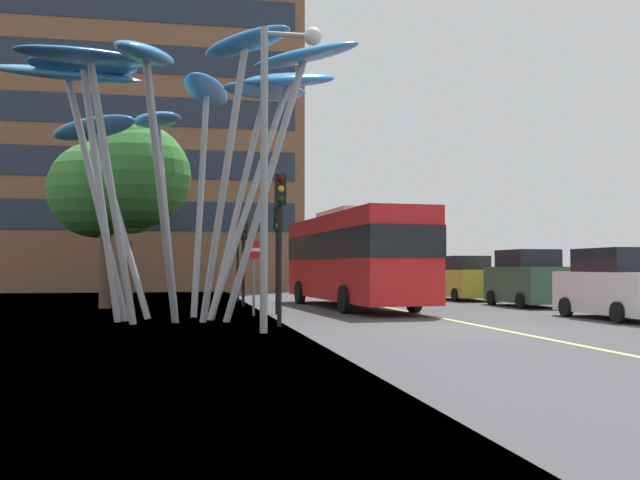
# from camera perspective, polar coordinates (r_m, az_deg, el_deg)

# --- Properties ---
(ground) EXTENTS (120.00, 240.00, 0.10)m
(ground) POSITION_cam_1_polar(r_m,az_deg,el_deg) (17.89, 7.98, -7.27)
(ground) COLOR #424244
(red_bus) EXTENTS (3.26, 11.62, 3.72)m
(red_bus) POSITION_cam_1_polar(r_m,az_deg,el_deg) (27.30, 2.58, -1.15)
(red_bus) COLOR red
(red_bus) RESTS_ON ground
(leaf_sculpture) EXTENTS (10.46, 9.76, 7.90)m
(leaf_sculpture) POSITION_cam_1_polar(r_m,az_deg,el_deg) (21.71, -11.20, 10.90)
(leaf_sculpture) COLOR #9EA0A5
(leaf_sculpture) RESTS_ON ground
(traffic_light_kerb_near) EXTENTS (0.28, 0.42, 3.97)m
(traffic_light_kerb_near) POSITION_cam_1_polar(r_m,az_deg,el_deg) (18.76, -3.19, 1.87)
(traffic_light_kerb_near) COLOR black
(traffic_light_kerb_near) RESTS_ON ground
(traffic_light_kerb_far) EXTENTS (0.28, 0.42, 3.56)m
(traffic_light_kerb_far) POSITION_cam_1_polar(r_m,az_deg,el_deg) (23.57, -3.38, 0.35)
(traffic_light_kerb_far) COLOR black
(traffic_light_kerb_far) RESTS_ON ground
(traffic_light_island_mid) EXTENTS (0.28, 0.42, 3.43)m
(traffic_light_island_mid) POSITION_cam_1_polar(r_m,az_deg,el_deg) (28.47, -6.09, -0.26)
(traffic_light_island_mid) COLOR black
(traffic_light_island_mid) RESTS_ON ground
(traffic_light_opposite) EXTENTS (0.28, 0.42, 3.61)m
(traffic_light_opposite) POSITION_cam_1_polar(r_m,az_deg,el_deg) (33.08, -6.53, -0.30)
(traffic_light_opposite) COLOR black
(traffic_light_opposite) RESTS_ON ground
(car_parked_mid) EXTENTS (2.03, 4.42, 2.11)m
(car_parked_mid) POSITION_cam_1_polar(r_m,az_deg,el_deg) (23.01, 22.62, -3.38)
(car_parked_mid) COLOR silver
(car_parked_mid) RESTS_ON ground
(car_parked_far) EXTENTS (2.07, 4.18, 2.23)m
(car_parked_far) POSITION_cam_1_polar(r_m,az_deg,el_deg) (29.39, 16.17, -3.04)
(car_parked_far) COLOR #2D5138
(car_parked_far) RESTS_ON ground
(car_side_street) EXTENTS (2.09, 4.48, 2.07)m
(car_side_street) POSITION_cam_1_polar(r_m,az_deg,el_deg) (34.46, 11.31, -3.07)
(car_side_street) COLOR gold
(car_side_street) RESTS_ON ground
(car_far_side) EXTENTS (1.92, 4.50, 2.11)m
(car_far_side) POSITION_cam_1_polar(r_m,az_deg,el_deg) (41.21, 8.14, -2.92)
(car_far_side) COLOR black
(car_far_side) RESTS_ON ground
(street_lamp) EXTENTS (1.48, 0.44, 7.33)m
(street_lamp) POSITION_cam_1_polar(r_m,az_deg,el_deg) (17.24, -3.37, 8.32)
(street_lamp) COLOR gray
(street_lamp) RESTS_ON ground
(tree_pavement_near) EXTENTS (5.49, 5.25, 7.29)m
(tree_pavement_near) POSITION_cam_1_polar(r_m,az_deg,el_deg) (28.79, -15.24, 4.89)
(tree_pavement_near) COLOR brown
(tree_pavement_near) RESTS_ON ground
(tree_pavement_far) EXTENTS (3.94, 3.97, 7.00)m
(tree_pavement_far) POSITION_cam_1_polar(r_m,az_deg,el_deg) (39.46, -15.17, 3.07)
(tree_pavement_far) COLOR brown
(tree_pavement_far) RESTS_ON ground
(no_entry_sign) EXTENTS (0.60, 0.12, 2.41)m
(no_entry_sign) POSITION_cam_1_polar(r_m,az_deg,el_deg) (23.03, -5.28, -2.01)
(no_entry_sign) COLOR gray
(no_entry_sign) RESTS_ON ground
(backdrop_building) EXTENTS (22.05, 10.39, 22.93)m
(backdrop_building) POSITION_cam_1_polar(r_m,az_deg,el_deg) (51.83, -14.46, 8.93)
(backdrop_building) COLOR brown
(backdrop_building) RESTS_ON ground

